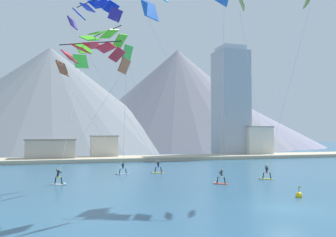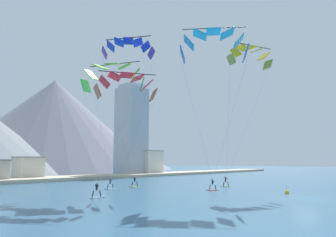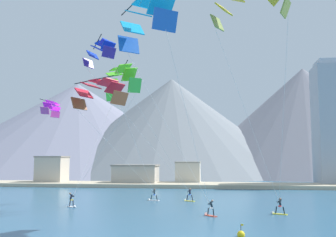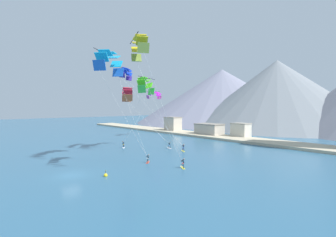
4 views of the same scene
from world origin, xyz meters
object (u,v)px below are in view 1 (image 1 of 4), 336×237
object	(u,v)px
kitesurfer_far_left	(157,169)
kitesurfer_far_right	(121,171)
parafoil_kite_near_lead	(101,44)
kitesurfer_near_lead	(60,180)
parafoil_kite_far_left	(95,12)
kitesurfer_mid_center	(265,175)
kitesurfer_near_trail	(219,180)
race_marker_buoy	(299,195)
parafoil_kite_far_right	(93,56)

from	to	relation	value
kitesurfer_far_left	kitesurfer_far_right	distance (m)	4.81
kitesurfer_far_right	parafoil_kite_near_lead	xyz separation A→B (m)	(-3.44, -4.59, 15.22)
kitesurfer_near_lead	kitesurfer_far_right	xyz separation A→B (m)	(7.98, 8.08, -0.07)
kitesurfer_near_lead	parafoil_kite_near_lead	xyz separation A→B (m)	(4.54, 3.49, 15.15)
kitesurfer_far_left	parafoil_kite_far_left	distance (m)	21.75
kitesurfer_mid_center	parafoil_kite_near_lead	world-z (taller)	parafoil_kite_near_lead
kitesurfer_near_trail	kitesurfer_far_right	world-z (taller)	kitesurfer_far_right
kitesurfer_mid_center	kitesurfer_far_left	xyz separation A→B (m)	(-9.82, 10.49, 0.05)
kitesurfer_mid_center	parafoil_kite_far_left	distance (m)	26.11
race_marker_buoy	kitesurfer_near_lead	bearing A→B (deg)	142.30
race_marker_buoy	kitesurfer_mid_center	bearing A→B (deg)	69.30
kitesurfer_mid_center	kitesurfer_far_left	size ratio (longest dim) A/B	0.97
kitesurfer_near_lead	race_marker_buoy	world-z (taller)	kitesurfer_near_lead
kitesurfer_far_left	race_marker_buoy	size ratio (longest dim) A/B	1.74
kitesurfer_near_trail	parafoil_kite_far_right	world-z (taller)	parafoil_kite_far_right
kitesurfer_near_trail	parafoil_kite_near_lead	distance (m)	20.51
kitesurfer_far_right	parafoil_kite_far_left	world-z (taller)	parafoil_kite_far_left
kitesurfer_near_trail	kitesurfer_far_right	xyz separation A→B (m)	(-7.80, 12.51, -0.01)
kitesurfer_near_trail	parafoil_kite_near_lead	bearing A→B (deg)	144.85
parafoil_kite_near_lead	kitesurfer_mid_center	bearing A→B (deg)	-18.25
kitesurfer_near_lead	parafoil_kite_far_left	world-z (taller)	parafoil_kite_far_left
kitesurfer_far_left	parafoil_kite_far_left	world-z (taller)	parafoil_kite_far_left
kitesurfer_near_lead	kitesurfer_far_right	world-z (taller)	kitesurfer_near_lead
kitesurfer_far_left	race_marker_buoy	xyz separation A→B (m)	(5.43, -22.10, -0.38)
kitesurfer_far_right	race_marker_buoy	world-z (taller)	kitesurfer_far_right
kitesurfer_mid_center	parafoil_kite_far_right	distance (m)	23.42
parafoil_kite_far_right	race_marker_buoy	size ratio (longest dim) A/B	13.09
kitesurfer_far_right	kitesurfer_far_left	bearing A→B (deg)	-0.69
kitesurfer_far_right	parafoil_kite_near_lead	world-z (taller)	parafoil_kite_near_lead
kitesurfer_near_trail	kitesurfer_far_right	distance (m)	14.74
kitesurfer_near_lead	parafoil_kite_far_right	world-z (taller)	parafoil_kite_far_right
kitesurfer_near_lead	parafoil_kite_far_left	xyz separation A→B (m)	(3.31, -0.83, 17.49)
kitesurfer_near_trail	kitesurfer_far_left	bearing A→B (deg)	103.51
kitesurfer_mid_center	parafoil_kite_far_right	size ratio (longest dim) A/B	0.13
kitesurfer_mid_center	parafoil_kite_near_lead	distance (m)	24.33
kitesurfer_far_left	kitesurfer_near_lead	bearing A→B (deg)	-147.90
kitesurfer_near_trail	kitesurfer_far_left	distance (m)	12.81
kitesurfer_near_trail	kitesurfer_far_left	size ratio (longest dim) A/B	0.92
kitesurfer_mid_center	parafoil_kite_near_lead	size ratio (longest dim) A/B	0.11
kitesurfer_mid_center	race_marker_buoy	distance (m)	12.41
parafoil_kite_far_right	race_marker_buoy	xyz separation A→B (m)	(15.08, -13.36, -13.23)
parafoil_kite_far_right	race_marker_buoy	world-z (taller)	parafoil_kite_far_right
parafoil_kite_far_left	kitesurfer_near_lead	bearing A→B (deg)	165.86
kitesurfer_far_right	parafoil_kite_far_right	world-z (taller)	parafoil_kite_far_right
parafoil_kite_near_lead	race_marker_buoy	bearing A→B (deg)	-52.09
parafoil_kite_far_left	race_marker_buoy	distance (m)	26.75
parafoil_kite_far_right	parafoil_kite_near_lead	bearing A→B (deg)	71.65
kitesurfer_mid_center	race_marker_buoy	xyz separation A→B (m)	(-4.39, -11.61, -0.32)
kitesurfer_near_lead	kitesurfer_far_right	size ratio (longest dim) A/B	0.97
kitesurfer_far_left	parafoil_kite_near_lead	distance (m)	17.81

